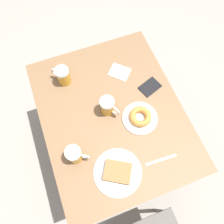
% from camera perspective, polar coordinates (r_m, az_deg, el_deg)
% --- Properties ---
extents(ground_plane, '(8.00, 8.00, 0.00)m').
position_cam_1_polar(ground_plane, '(1.99, 0.00, -8.48)').
color(ground_plane, gray).
extents(table, '(0.82, 1.02, 0.74)m').
position_cam_1_polar(table, '(1.34, 0.00, -1.36)').
color(table, brown).
rests_on(table, ground_plane).
extents(plate_with_cake, '(0.25, 0.25, 0.05)m').
position_cam_1_polar(plate_with_cake, '(1.18, 1.49, -15.42)').
color(plate_with_cake, white).
rests_on(plate_with_cake, table).
extents(plate_with_donut, '(0.20, 0.20, 0.05)m').
position_cam_1_polar(plate_with_donut, '(1.26, 7.36, -1.35)').
color(plate_with_donut, white).
rests_on(plate_with_donut, table).
extents(beer_mug_left, '(0.11, 0.09, 0.12)m').
position_cam_1_polar(beer_mug_left, '(1.17, -9.64, -10.92)').
color(beer_mug_left, '#C68C23').
rests_on(beer_mug_left, table).
extents(beer_mug_center, '(0.09, 0.11, 0.12)m').
position_cam_1_polar(beer_mug_center, '(1.24, -1.15, 1.52)').
color(beer_mug_center, '#C68C23').
rests_on(beer_mug_center, table).
extents(beer_mug_right, '(0.10, 0.10, 0.12)m').
position_cam_1_polar(beer_mug_right, '(1.36, -12.74, 9.26)').
color(beer_mug_right, '#C68C23').
rests_on(beer_mug_right, table).
extents(napkin_folded, '(0.16, 0.16, 0.00)m').
position_cam_1_polar(napkin_folded, '(1.41, 1.99, 10.38)').
color(napkin_folded, white).
rests_on(napkin_folded, table).
extents(fork, '(0.18, 0.02, 0.00)m').
position_cam_1_polar(fork, '(1.23, 12.69, -12.09)').
color(fork, silver).
rests_on(fork, table).
extents(passport_near_edge, '(0.15, 0.12, 0.01)m').
position_cam_1_polar(passport_near_edge, '(1.38, 9.86, 6.48)').
color(passport_near_edge, black).
rests_on(passport_near_edge, table).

